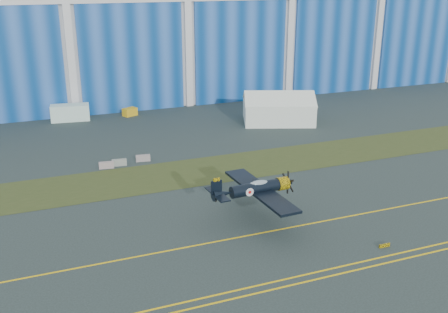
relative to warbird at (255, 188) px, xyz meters
name	(u,v)px	position (x,y,z in m)	size (l,w,h in m)	color
ground	(133,232)	(-12.70, 2.13, -3.74)	(260.00, 260.00, 0.00)	#2C3939
grass_median	(110,184)	(-12.70, 16.13, -3.72)	(260.00, 10.00, 0.02)	#475128
hangar	(57,23)	(-12.70, 73.91, 11.22)	(220.00, 45.70, 30.00)	silver
taxiway_centreline	(145,255)	(-12.70, -2.87, -3.73)	(200.00, 0.20, 0.02)	yellow
edge_line_near	(173,313)	(-12.70, -12.37, -3.73)	(80.00, 0.20, 0.02)	yellow
edge_line_far	(170,306)	(-12.70, -11.37, -3.73)	(80.00, 0.20, 0.02)	yellow
guard_board_right	(384,246)	(9.30, -9.87, -3.56)	(1.20, 0.15, 0.35)	yellow
warbird	(255,188)	(0.00, 0.00, 0.00)	(11.17, 13.23, 3.77)	black
tent	(279,106)	(20.31, 34.26, -0.89)	(14.61, 12.70, 5.69)	white
shipping_container	(70,113)	(-13.99, 48.65, -2.29)	(6.66, 2.67, 2.89)	#C8F3E5
tug	(130,112)	(-3.38, 48.07, -3.01)	(2.48, 1.55, 1.45)	gold
barrier_a	(106,165)	(-12.13, 21.82, -3.29)	(2.00, 0.60, 0.90)	#9E8E8F
barrier_b	(119,163)	(-10.30, 22.22, -3.29)	(2.00, 0.60, 0.90)	gray
barrier_c	(143,158)	(-6.84, 22.80, -3.29)	(2.00, 0.60, 0.90)	gray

